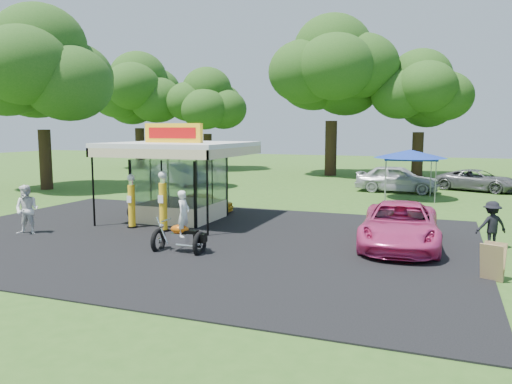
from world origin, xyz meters
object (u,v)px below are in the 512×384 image
a_frame_sign (493,262)px  bg_car_c (397,179)px  pink_sedan (400,225)px  gas_station_kiosk (180,180)px  motorcycle (182,228)px  bg_car_d (478,180)px  bg_car_a (178,174)px  gas_pump_left (132,203)px  spectator_east_a (492,225)px  gas_pump_right (163,203)px  tent_west (190,146)px  kiosk_car (204,202)px  tent_east (410,154)px  spectator_west (27,210)px

a_frame_sign → bg_car_c: 18.53m
pink_sedan → gas_station_kiosk: bearing=166.0°
motorcycle → bg_car_d: (9.75, 20.87, -0.13)m
motorcycle → bg_car_a: bearing=118.1°
a_frame_sign → gas_pump_left: bearing=-172.2°
spectator_east_a → bg_car_a: size_ratio=0.35×
gas_pump_right → tent_west: tent_west is taller
bg_car_c → bg_car_d: size_ratio=1.02×
a_frame_sign → spectator_east_a: spectator_east_a is taller
bg_car_c → kiosk_car: bearing=148.4°
tent_west → tent_east: bearing=-3.0°
motorcycle → a_frame_sign: motorcycle is taller
motorcycle → gas_station_kiosk: bearing=117.8°
tent_east → spectator_west: bearing=-130.0°
tent_east → gas_pump_right: bearing=-122.4°
gas_pump_right → spectator_east_a: gas_pump_right is taller
kiosk_car → bg_car_c: 13.61m
gas_pump_right → pink_sedan: (8.71, 0.71, -0.39)m
gas_pump_left → gas_pump_right: gas_pump_right is taller
kiosk_car → pink_sedan: 10.10m
spectator_west → bg_car_a: 17.19m
pink_sedan → tent_east: tent_east is taller
gas_station_kiosk → kiosk_car: 2.56m
motorcycle → tent_east: size_ratio=0.53×
kiosk_car → bg_car_d: (12.64, 13.60, 0.20)m
pink_sedan → tent_east: 12.31m
bg_car_c → bg_car_a: bearing=97.8°
gas_station_kiosk → tent_west: gas_station_kiosk is taller
tent_east → bg_car_a: bearing=173.6°
kiosk_car → spectator_west: bearing=150.3°
gas_station_kiosk → a_frame_sign: size_ratio=5.37×
gas_pump_right → kiosk_car: bearing=97.4°
bg_car_d → pink_sedan: bearing=-169.5°
spectator_east_a → tent_east: tent_east is taller
kiosk_car → spectator_west: 7.91m
gas_pump_left → bg_car_a: size_ratio=0.48×
bg_car_d → gas_pump_right: bearing=167.8°
gas_station_kiosk → tent_west: bearing=116.4°
gas_pump_left → bg_car_a: (-6.18, 14.50, -0.29)m
pink_sedan → bg_car_c: bg_car_c is taller
tent_west → motorcycle: bearing=-62.6°
spectator_east_a → bg_car_a: (-19.28, 13.12, -0.05)m
a_frame_sign → spectator_west: (-15.83, 0.12, 0.43)m
a_frame_sign → tent_east: size_ratio=0.25×
bg_car_c → gas_station_kiosk: bearing=153.1°
pink_sedan → bg_car_a: size_ratio=1.18×
kiosk_car → spectator_east_a: size_ratio=1.77×
gas_pump_right → tent_east: size_ratio=0.59×
kiosk_car → tent_west: bearing=31.7°
spectator_east_a → kiosk_car: bearing=-40.8°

